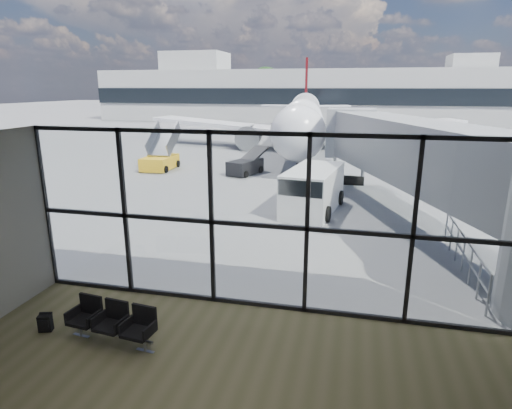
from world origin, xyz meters
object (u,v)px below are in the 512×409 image
at_px(service_van, 312,190).
at_px(mobile_stairs, 160,160).
at_px(backpack, 45,323).
at_px(belt_loader, 246,166).
at_px(seating_row, 114,320).
at_px(airliner, 303,117).

bearing_deg(service_van, mobile_stairs, 152.99).
xyz_separation_m(service_van, mobile_stairs, (-11.16, 7.87, -0.40)).
bearing_deg(service_van, backpack, -105.45).
distance_m(service_van, belt_loader, 9.14).
bearing_deg(belt_loader, mobile_stairs, -163.98).
distance_m(seating_row, service_van, 11.77).
height_order(backpack, airliner, airliner).
xyz_separation_m(seating_row, belt_loader, (-1.85, 18.92, 0.02)).
distance_m(airliner, service_van, 22.21).
bearing_deg(backpack, service_van, 48.97).
distance_m(service_van, mobile_stairs, 13.66).
bearing_deg(belt_loader, service_van, -37.96).
relative_size(seating_row, backpack, 4.74).
distance_m(seating_row, airliner, 33.30).
relative_size(seating_row, mobile_stairs, 0.58).
xyz_separation_m(airliner, belt_loader, (-1.86, -14.31, -2.16)).
distance_m(backpack, mobile_stairs, 20.19).
xyz_separation_m(seating_row, backpack, (-1.77, -0.03, -0.30)).
bearing_deg(mobile_stairs, service_van, -36.94).
bearing_deg(seating_row, belt_loader, 102.43).
bearing_deg(airliner, belt_loader, -103.29).
xyz_separation_m(seating_row, airliner, (0.01, 33.23, 2.18)).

